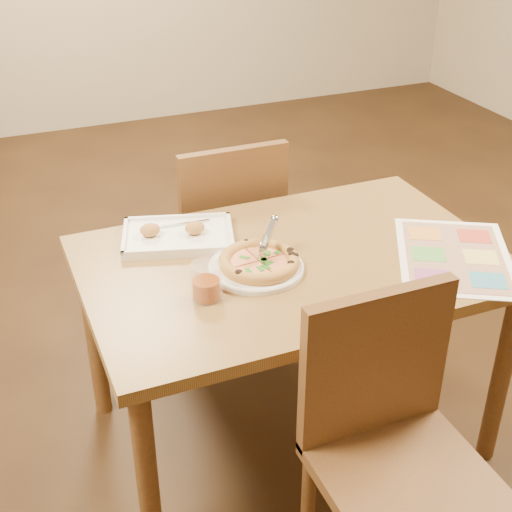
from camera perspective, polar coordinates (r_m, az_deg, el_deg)
name	(u,v)px	position (r m, az deg, el deg)	size (l,w,h in m)	color
room	(298,56)	(1.98, 3.40, 15.70)	(7.00, 7.00, 7.00)	#301E0D
dining_table	(292,282)	(2.27, 2.86, -2.07)	(1.30, 0.85, 0.72)	olive
chair_near	(390,420)	(1.90, 10.67, -12.78)	(0.42, 0.42, 0.47)	brown
chair_far	(226,221)	(2.79, -2.39, 2.82)	(0.42, 0.42, 0.47)	brown
plate	(256,268)	(2.16, 0.00, -0.97)	(0.29, 0.29, 0.02)	white
pizza	(259,262)	(2.15, 0.24, -0.46)	(0.25, 0.25, 0.04)	gold
pizza_cutter	(267,238)	(2.16, 0.91, 1.44)	(0.11, 0.12, 0.09)	silver
appetizer_tray	(177,236)	(2.34, -6.32, 1.61)	(0.41, 0.34, 0.06)	white
glass_tumbler	(206,284)	(2.01, -4.00, -2.24)	(0.09, 0.09, 0.11)	#8D380A
menu	(454,256)	(2.32, 15.59, -0.01)	(0.34, 0.48, 0.01)	white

